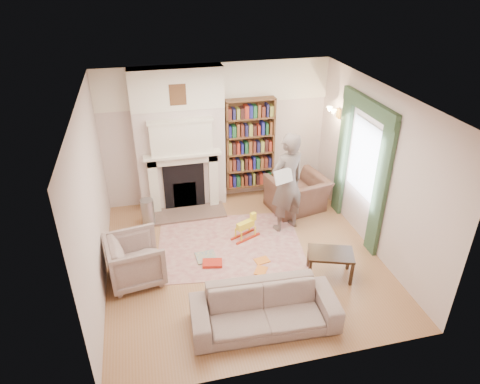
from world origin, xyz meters
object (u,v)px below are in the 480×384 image
object	(u,v)px
armchair_left	(136,260)
sofa	(264,309)
bookcase	(250,144)
coffee_table	(330,264)
rocking_horse	(245,227)
man_reading	(287,183)
armchair_reading	(297,194)
paraffin_heater	(148,213)

from	to	relation	value
armchair_left	sofa	world-z (taller)	armchair_left
bookcase	sofa	distance (m)	3.82
bookcase	coffee_table	xyz separation A→B (m)	(0.57, -2.88, -0.95)
coffee_table	rocking_horse	bearing A→B (deg)	147.55
sofa	man_reading	distance (m)	2.57
bookcase	sofa	bearing A→B (deg)	-101.35
armchair_left	bookcase	bearing A→B (deg)	-55.66
armchair_reading	sofa	distance (m)	3.23
armchair_left	coffee_table	xyz separation A→B (m)	(2.98, -0.63, -0.15)
bookcase	paraffin_heater	distance (m)	2.44
man_reading	armchair_left	bearing A→B (deg)	-1.87
armchair_reading	armchair_left	distance (m)	3.50
man_reading	paraffin_heater	xyz separation A→B (m)	(-2.49, 0.69, -0.68)
armchair_left	rocking_horse	xyz separation A→B (m)	(1.93, 0.69, -0.15)
armchair_left	paraffin_heater	size ratio (longest dim) A/B	1.51
armchair_reading	sofa	size ratio (longest dim) A/B	0.54
coffee_table	sofa	bearing A→B (deg)	-130.26
sofa	paraffin_heater	size ratio (longest dim) A/B	3.64
armchair_left	rocking_horse	bearing A→B (deg)	-78.96
coffee_table	paraffin_heater	bearing A→B (deg)	160.73
rocking_horse	bookcase	bearing A→B (deg)	48.52
rocking_horse	man_reading	bearing A→B (deg)	-13.46
bookcase	man_reading	world-z (taller)	bookcase
paraffin_heater	coffee_table	bearing A→B (deg)	-38.49
bookcase	rocking_horse	bearing A→B (deg)	-106.98
paraffin_heater	rocking_horse	bearing A→B (deg)	-26.69
bookcase	sofa	xyz separation A→B (m)	(-0.73, -3.65, -0.88)
bookcase	coffee_table	bearing A→B (deg)	-78.77
coffee_table	paraffin_heater	size ratio (longest dim) A/B	1.27
armchair_left	man_reading	bearing A→B (deg)	-81.44
man_reading	coffee_table	distance (m)	1.67
armchair_reading	paraffin_heater	distance (m)	2.94
coffee_table	armchair_left	bearing A→B (deg)	-172.70
armchair_reading	coffee_table	distance (m)	2.09
coffee_table	rocking_horse	size ratio (longest dim) A/B	1.32
armchair_reading	rocking_horse	world-z (taller)	armchair_reading
paraffin_heater	sofa	bearing A→B (deg)	-64.15
bookcase	armchair_reading	xyz separation A→B (m)	(0.78, -0.80, -0.82)
bookcase	armchair_left	world-z (taller)	bookcase
armchair_left	sofa	xyz separation A→B (m)	(1.68, -1.40, -0.09)
bookcase	rocking_horse	world-z (taller)	bookcase
armchair_reading	sofa	world-z (taller)	armchair_reading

